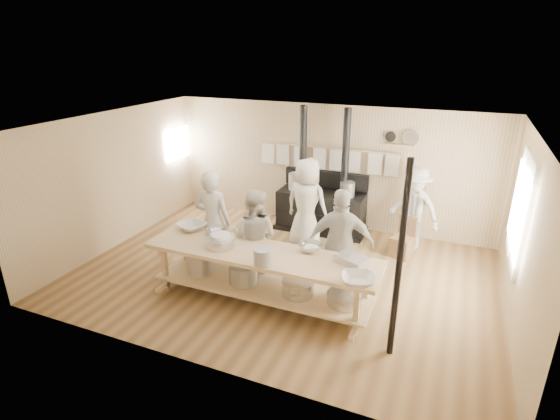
{
  "coord_description": "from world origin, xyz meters",
  "views": [
    {
      "loc": [
        2.52,
        -6.17,
        3.78
      ],
      "look_at": [
        -0.15,
        0.2,
        1.11
      ],
      "focal_mm": 28.0,
      "sensor_mm": 36.0,
      "label": 1
    }
  ],
  "objects_px": {
    "cook_far_left": "(213,222)",
    "cook_left": "(255,237)",
    "cook_center": "(307,204)",
    "roasting_pan": "(352,260)",
    "cook_right": "(341,244)",
    "prep_table": "(260,271)",
    "cook_by_window": "(414,208)",
    "chair": "(402,245)",
    "stove": "(321,207)"
  },
  "relations": [
    {
      "from": "cook_far_left",
      "to": "cook_left",
      "type": "bearing_deg",
      "value": 170.86
    },
    {
      "from": "cook_center",
      "to": "roasting_pan",
      "type": "distance_m",
      "value": 2.35
    },
    {
      "from": "cook_center",
      "to": "cook_right",
      "type": "height_order",
      "value": "cook_center"
    },
    {
      "from": "prep_table",
      "to": "cook_left",
      "type": "distance_m",
      "value": 0.7
    },
    {
      "from": "cook_by_window",
      "to": "chair",
      "type": "distance_m",
      "value": 0.74
    },
    {
      "from": "stove",
      "to": "cook_by_window",
      "type": "relative_size",
      "value": 1.59
    },
    {
      "from": "roasting_pan",
      "to": "cook_right",
      "type": "bearing_deg",
      "value": 121.26
    },
    {
      "from": "stove",
      "to": "prep_table",
      "type": "bearing_deg",
      "value": -90.04
    },
    {
      "from": "cook_far_left",
      "to": "cook_left",
      "type": "relative_size",
      "value": 1.12
    },
    {
      "from": "prep_table",
      "to": "cook_far_left",
      "type": "relative_size",
      "value": 1.98
    },
    {
      "from": "prep_table",
      "to": "cook_right",
      "type": "xyz_separation_m",
      "value": [
        1.05,
        0.68,
        0.36
      ]
    },
    {
      "from": "cook_right",
      "to": "stove",
      "type": "bearing_deg",
      "value": -80.35
    },
    {
      "from": "prep_table",
      "to": "cook_center",
      "type": "xyz_separation_m",
      "value": [
        -0.01,
        2.12,
        0.37
      ]
    },
    {
      "from": "cook_far_left",
      "to": "cook_left",
      "type": "distance_m",
      "value": 0.83
    },
    {
      "from": "stove",
      "to": "chair",
      "type": "bearing_deg",
      "value": -18.5
    },
    {
      "from": "stove",
      "to": "chair",
      "type": "height_order",
      "value": "stove"
    },
    {
      "from": "prep_table",
      "to": "cook_center",
      "type": "bearing_deg",
      "value": 90.3
    },
    {
      "from": "cook_left",
      "to": "cook_far_left",
      "type": "bearing_deg",
      "value": -5.7
    },
    {
      "from": "prep_table",
      "to": "cook_center",
      "type": "height_order",
      "value": "cook_center"
    },
    {
      "from": "roasting_pan",
      "to": "cook_left",
      "type": "bearing_deg",
      "value": 168.88
    },
    {
      "from": "cook_center",
      "to": "prep_table",
      "type": "bearing_deg",
      "value": 99.29
    },
    {
      "from": "roasting_pan",
      "to": "chair",
      "type": "bearing_deg",
      "value": 78.64
    },
    {
      "from": "chair",
      "to": "roasting_pan",
      "type": "height_order",
      "value": "roasting_pan"
    },
    {
      "from": "cook_by_window",
      "to": "prep_table",
      "type": "bearing_deg",
      "value": -98.62
    },
    {
      "from": "cook_by_window",
      "to": "stove",
      "type": "bearing_deg",
      "value": -160.12
    },
    {
      "from": "chair",
      "to": "roasting_pan",
      "type": "bearing_deg",
      "value": -83.58
    },
    {
      "from": "prep_table",
      "to": "roasting_pan",
      "type": "bearing_deg",
      "value": 8.37
    },
    {
      "from": "stove",
      "to": "cook_right",
      "type": "height_order",
      "value": "stove"
    },
    {
      "from": "roasting_pan",
      "to": "cook_center",
      "type": "bearing_deg",
      "value": 125.21
    },
    {
      "from": "cook_center",
      "to": "roasting_pan",
      "type": "height_order",
      "value": "cook_center"
    },
    {
      "from": "cook_by_window",
      "to": "roasting_pan",
      "type": "height_order",
      "value": "cook_by_window"
    },
    {
      "from": "cook_right",
      "to": "chair",
      "type": "height_order",
      "value": "cook_right"
    },
    {
      "from": "cook_by_window",
      "to": "chair",
      "type": "xyz_separation_m",
      "value": [
        -0.1,
        -0.43,
        -0.59
      ]
    },
    {
      "from": "stove",
      "to": "prep_table",
      "type": "xyz_separation_m",
      "value": [
        -0.0,
        -3.02,
        -0.0
      ]
    },
    {
      "from": "cook_center",
      "to": "roasting_pan",
      "type": "bearing_deg",
      "value": 134.2
    },
    {
      "from": "prep_table",
      "to": "chair",
      "type": "height_order",
      "value": "prep_table"
    },
    {
      "from": "prep_table",
      "to": "cook_by_window",
      "type": "xyz_separation_m",
      "value": [
        1.89,
        2.85,
        0.3
      ]
    },
    {
      "from": "cook_far_left",
      "to": "roasting_pan",
      "type": "bearing_deg",
      "value": 167.22
    },
    {
      "from": "cook_right",
      "to": "chair",
      "type": "relative_size",
      "value": 2.28
    },
    {
      "from": "cook_left",
      "to": "cook_by_window",
      "type": "xyz_separation_m",
      "value": [
        2.24,
        2.32,
        0.01
      ]
    },
    {
      "from": "cook_left",
      "to": "chair",
      "type": "xyz_separation_m",
      "value": [
        2.14,
        1.89,
        -0.59
      ]
    },
    {
      "from": "cook_center",
      "to": "cook_by_window",
      "type": "distance_m",
      "value": 2.04
    },
    {
      "from": "cook_far_left",
      "to": "chair",
      "type": "xyz_separation_m",
      "value": [
        2.96,
        1.81,
        -0.68
      ]
    },
    {
      "from": "cook_left",
      "to": "chair",
      "type": "height_order",
      "value": "cook_left"
    },
    {
      "from": "stove",
      "to": "chair",
      "type": "distance_m",
      "value": 1.91
    },
    {
      "from": "cook_left",
      "to": "chair",
      "type": "bearing_deg",
      "value": -138.53
    },
    {
      "from": "stove",
      "to": "roasting_pan",
      "type": "distance_m",
      "value": 3.15
    },
    {
      "from": "chair",
      "to": "stove",
      "type": "bearing_deg",
      "value": 179.29
    },
    {
      "from": "cook_far_left",
      "to": "cook_by_window",
      "type": "relative_size",
      "value": 1.11
    },
    {
      "from": "stove",
      "to": "roasting_pan",
      "type": "xyz_separation_m",
      "value": [
        1.34,
        -2.82,
        0.38
      ]
    }
  ]
}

